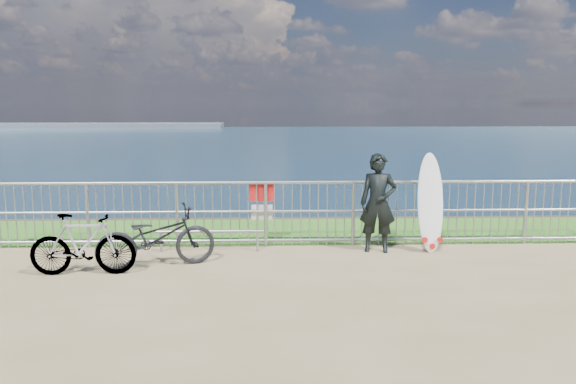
{
  "coord_description": "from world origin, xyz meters",
  "views": [
    {
      "loc": [
        -0.43,
        -7.78,
        2.42
      ],
      "look_at": [
        -0.13,
        1.2,
        1.0
      ],
      "focal_mm": 35.0,
      "sensor_mm": 36.0,
      "label": 1
    }
  ],
  "objects_px": {
    "surfer": "(378,203)",
    "bicycle_near": "(156,237)",
    "surfboard": "(430,206)",
    "bicycle_far": "(83,244)"
  },
  "relations": [
    {
      "from": "surfboard",
      "to": "bicycle_far",
      "type": "height_order",
      "value": "surfboard"
    },
    {
      "from": "surfboard",
      "to": "bicycle_near",
      "type": "height_order",
      "value": "surfboard"
    },
    {
      "from": "surfboard",
      "to": "surfer",
      "type": "bearing_deg",
      "value": -179.92
    },
    {
      "from": "bicycle_far",
      "to": "surfer",
      "type": "bearing_deg",
      "value": -77.24
    },
    {
      "from": "surfer",
      "to": "bicycle_far",
      "type": "distance_m",
      "value": 4.59
    },
    {
      "from": "surfer",
      "to": "bicycle_near",
      "type": "height_order",
      "value": "surfer"
    },
    {
      "from": "surfboard",
      "to": "bicycle_near",
      "type": "bearing_deg",
      "value": -169.27
    },
    {
      "from": "bicycle_near",
      "to": "bicycle_far",
      "type": "xyz_separation_m",
      "value": [
        -0.97,
        -0.33,
        -0.01
      ]
    },
    {
      "from": "surfer",
      "to": "bicycle_near",
      "type": "distance_m",
      "value": 3.57
    },
    {
      "from": "surfboard",
      "to": "bicycle_far",
      "type": "xyz_separation_m",
      "value": [
        -5.29,
        -1.15,
        -0.31
      ]
    }
  ]
}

